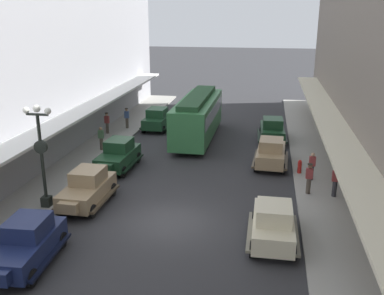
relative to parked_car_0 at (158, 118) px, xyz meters
The scene contains 19 objects.
ground_plane 16.79m from the parked_car_0, 74.01° to the right, with size 200.00×200.00×0.00m, color #2D2D30.
sidewalk_left 16.40m from the parked_car_0, 100.14° to the right, with size 3.00×60.00×0.15m, color #99968E.
sidewalk_right 20.18m from the parked_car_0, 53.06° to the right, with size 3.00×60.00×0.15m, color #99968E.
parked_car_0 is the anchor object (origin of this frame).
parked_car_1 11.91m from the parked_car_0, 39.07° to the right, with size 2.31×4.32×1.84m.
parked_car_2 20.53m from the parked_car_0, 90.25° to the right, with size 2.31×4.32×1.84m.
parked_car_3 9.59m from the parked_car_0, 90.87° to the right, with size 2.27×4.31×1.84m.
parked_car_4 19.59m from the parked_car_0, 61.48° to the right, with size 2.15×4.26×1.84m.
parked_car_5 14.95m from the parked_car_0, 89.78° to the right, with size 2.21×4.28×1.84m.
parked_car_6 9.53m from the parked_car_0, 11.55° to the right, with size 2.28×4.31×1.84m.
streetcar 4.52m from the parked_car_0, 32.75° to the right, with size 2.62×9.63×3.46m.
lamp_post_with_clock 16.01m from the parked_car_0, 96.44° to the right, with size 1.42×0.44×5.16m.
fire_hydrant 14.11m from the parked_car_0, 38.95° to the right, with size 0.24×0.24×0.82m.
pedestrian_0 2.58m from the parked_car_0, 167.51° to the right, with size 0.36×0.28×1.67m.
pedestrian_1 15.21m from the parked_car_0, 40.52° to the right, with size 0.36×0.24×1.64m.
pedestrian_2 7.00m from the parked_car_0, 110.39° to the right, with size 0.36×0.24×1.64m.
pedestrian_3 16.39m from the parked_car_0, 46.71° to the right, with size 0.36×0.28×1.67m.
pedestrian_4 4.30m from the parked_car_0, 145.45° to the right, with size 0.36×0.28×1.67m.
pedestrian_5 17.43m from the parked_car_0, 43.90° to the right, with size 0.36×0.24×1.64m.
Camera 1 is at (4.18, -18.09, 9.54)m, focal length 40.80 mm.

